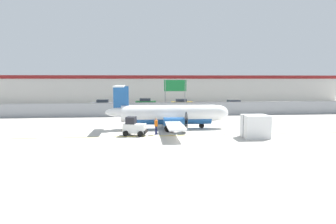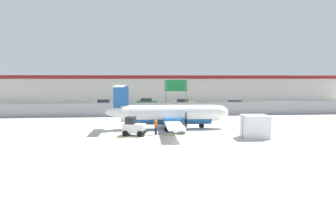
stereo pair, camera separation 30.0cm
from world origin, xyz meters
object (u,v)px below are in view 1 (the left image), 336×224
object	(u,v)px
traffic_cone_near_left	(140,127)
parked_car_2	(182,103)
parked_car_3	(234,104)
ground_crew_worker	(156,125)
cargo_container	(255,126)
parked_car_0	(102,104)
parked_car_1	(146,102)
highway_sign	(175,88)
baggage_tug	(134,127)
commuter_airplane	(171,115)
traffic_cone_near_right	(123,128)

from	to	relation	value
traffic_cone_near_left	parked_car_2	world-z (taller)	parked_car_2
parked_car_3	ground_crew_worker	bearing A→B (deg)	-125.16
cargo_container	parked_car_3	size ratio (longest dim) A/B	0.57
parked_car_0	parked_car_1	world-z (taller)	same
traffic_cone_near_left	highway_sign	size ratio (longest dim) A/B	0.12
ground_crew_worker	cargo_container	size ratio (longest dim) A/B	0.70
baggage_tug	parked_car_0	world-z (taller)	baggage_tug
baggage_tug	traffic_cone_near_left	distance (m)	3.52
ground_crew_worker	parked_car_0	bearing A→B (deg)	-51.36
ground_crew_worker	highway_sign	xyz separation A→B (m)	(4.16, 17.32, 3.19)
parked_car_3	cargo_container	bearing A→B (deg)	-105.91
parked_car_0	highway_sign	xyz separation A→B (m)	(12.84, -11.51, 3.24)
ground_crew_worker	parked_car_0	size ratio (longest dim) A/B	0.40
commuter_airplane	parked_car_3	bearing A→B (deg)	56.72
baggage_tug	ground_crew_worker	xyz separation A→B (m)	(2.23, 0.27, 0.10)
traffic_cone_near_right	parked_car_2	size ratio (longest dim) A/B	0.15
commuter_airplane	traffic_cone_near_left	xyz separation A→B (m)	(-3.49, -0.36, -1.29)
baggage_tug	traffic_cone_near_left	bearing A→B (deg)	94.07
parked_car_1	ground_crew_worker	bearing A→B (deg)	-85.55
ground_crew_worker	parked_car_1	xyz separation A→B (m)	(-0.15, 31.61, -0.06)
traffic_cone_near_left	parked_car_3	size ratio (longest dim) A/B	0.15
traffic_cone_near_right	parked_car_2	xyz separation A→B (m)	(10.33, 26.33, 0.58)
parked_car_1	parked_car_2	size ratio (longest dim) A/B	0.99
traffic_cone_near_left	parked_car_0	world-z (taller)	parked_car_0
parked_car_0	parked_car_1	bearing A→B (deg)	-159.80
parked_car_1	parked_car_2	world-z (taller)	same
traffic_cone_near_left	ground_crew_worker	bearing A→B (deg)	-63.65
parked_car_1	parked_car_0	bearing A→B (deg)	-157.71
ground_crew_worker	traffic_cone_near_left	xyz separation A→B (m)	(-1.56, 3.14, -0.64)
parked_car_1	commuter_airplane	bearing A→B (deg)	-81.58
baggage_tug	cargo_container	size ratio (longest dim) A/B	1.04
parked_car_0	parked_car_2	xyz separation A→B (m)	(15.60, -0.08, 0.00)
ground_crew_worker	parked_car_2	distance (m)	29.56
commuter_airplane	highway_sign	xyz separation A→B (m)	(2.22, 13.81, 2.54)
commuter_airplane	traffic_cone_near_left	bearing A→B (deg)	-173.11
parked_car_2	highway_sign	distance (m)	12.19
cargo_container	highway_sign	xyz separation A→B (m)	(-5.29, 19.87, 3.04)
ground_crew_worker	parked_car_3	bearing A→B (deg)	-101.61
traffic_cone_near_right	parked_car_3	world-z (taller)	parked_car_3
parked_car_0	highway_sign	size ratio (longest dim) A/B	0.77
ground_crew_worker	traffic_cone_near_right	xyz separation A→B (m)	(-3.41, 2.41, -0.64)
cargo_container	parked_car_2	size ratio (longest dim) A/B	0.56
traffic_cone_near_right	highway_sign	bearing A→B (deg)	63.08
traffic_cone_near_left	parked_car_3	xyz separation A→B (m)	(17.94, 21.62, 0.58)
parked_car_1	traffic_cone_near_right	bearing A→B (deg)	-92.19
highway_sign	ground_crew_worker	bearing A→B (deg)	-103.50
baggage_tug	highway_sign	xyz separation A→B (m)	(6.39, 17.59, 3.28)
commuter_airplane	cargo_container	size ratio (longest dim) A/B	6.57
baggage_tug	traffic_cone_near_right	size ratio (longest dim) A/B	3.96
ground_crew_worker	traffic_cone_near_right	world-z (taller)	ground_crew_worker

